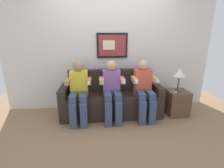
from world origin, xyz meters
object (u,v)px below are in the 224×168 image
(side_table_right, at_px, (177,102))
(couch, at_px, (111,100))
(person_on_right, at_px, (144,88))
(table_lamp, at_px, (180,74))
(spare_remote_on_table, at_px, (175,91))
(person_on_left, at_px, (79,90))
(person_in_middle, at_px, (112,89))

(side_table_right, bearing_deg, couch, 175.42)
(person_on_right, xyz_separation_m, table_lamp, (0.69, 0.04, 0.25))
(person_on_right, bearing_deg, couch, 164.55)
(couch, height_order, spare_remote_on_table, couch)
(person_on_left, relative_size, table_lamp, 2.41)
(side_table_right, bearing_deg, person_in_middle, -177.36)
(couch, distance_m, spare_remote_on_table, 1.26)
(spare_remote_on_table, bearing_deg, person_on_right, -177.19)
(couch, bearing_deg, spare_remote_on_table, -6.29)
(side_table_right, bearing_deg, person_on_right, -175.11)
(person_on_left, distance_m, side_table_right, 1.96)
(spare_remote_on_table, bearing_deg, table_lamp, 6.21)
(person_on_left, xyz_separation_m, person_in_middle, (0.61, 0.00, 0.00))
(person_on_left, xyz_separation_m, person_on_right, (1.21, -0.00, 0.00))
(couch, bearing_deg, person_on_left, -164.58)
(table_lamp, relative_size, spare_remote_on_table, 3.54)
(person_on_left, distance_m, person_in_middle, 0.61)
(person_on_right, relative_size, side_table_right, 2.22)
(table_lamp, distance_m, spare_remote_on_table, 0.35)
(couch, xyz_separation_m, person_on_right, (0.61, -0.17, 0.29))
(person_on_left, relative_size, spare_remote_on_table, 8.54)
(person_on_right, xyz_separation_m, spare_remote_on_table, (0.63, 0.03, -0.10))
(person_in_middle, xyz_separation_m, spare_remote_on_table, (1.24, 0.03, -0.10))
(couch, bearing_deg, person_on_right, -15.45)
(side_table_right, bearing_deg, table_lamp, -140.23)
(person_on_right, xyz_separation_m, side_table_right, (0.72, 0.06, -0.36))
(person_on_left, distance_m, spare_remote_on_table, 1.85)
(side_table_right, bearing_deg, spare_remote_on_table, -160.47)
(couch, bearing_deg, table_lamp, -5.75)
(table_lamp, height_order, spare_remote_on_table, table_lamp)
(couch, distance_m, person_on_left, 0.69)
(spare_remote_on_table, bearing_deg, side_table_right, 19.53)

